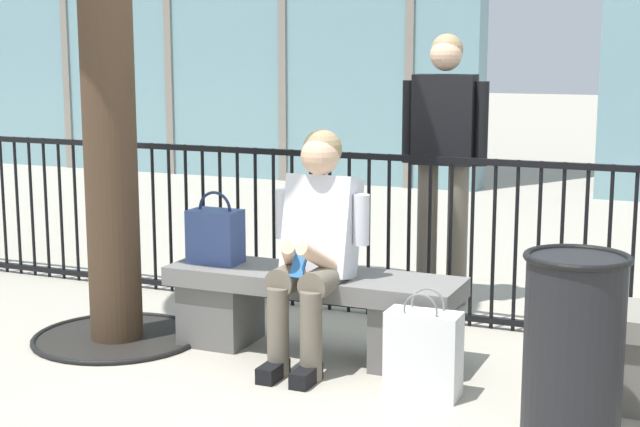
% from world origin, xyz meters
% --- Properties ---
extents(ground_plane, '(60.00, 60.00, 0.00)m').
position_xyz_m(ground_plane, '(0.00, 0.00, 0.00)').
color(ground_plane, '#A8A091').
extents(stone_bench, '(1.60, 0.44, 0.45)m').
position_xyz_m(stone_bench, '(0.00, 0.00, 0.27)').
color(stone_bench, slate).
rests_on(stone_bench, ground).
extents(seated_person_with_phone, '(0.52, 0.66, 1.21)m').
position_xyz_m(seated_person_with_phone, '(0.07, -0.13, 0.65)').
color(seated_person_with_phone, '#6B6051').
rests_on(seated_person_with_phone, ground).
extents(handbag_on_bench, '(0.28, 0.18, 0.40)m').
position_xyz_m(handbag_on_bench, '(-0.58, -0.01, 0.60)').
color(handbag_on_bench, '#33477F').
rests_on(handbag_on_bench, stone_bench).
extents(shopping_bag, '(0.35, 0.17, 0.51)m').
position_xyz_m(shopping_bag, '(0.73, -0.37, 0.21)').
color(shopping_bag, white).
rests_on(shopping_bag, ground).
extents(bystander_at_railing, '(0.55, 0.27, 1.71)m').
position_xyz_m(bystander_at_railing, '(0.33, 1.29, 1.00)').
color(bystander_at_railing, '#6B6051').
rests_on(bystander_at_railing, ground).
extents(plaza_railing, '(9.27, 0.04, 1.00)m').
position_xyz_m(plaza_railing, '(0.00, 0.85, 0.51)').
color(plaza_railing, black).
rests_on(plaza_railing, ground).
extents(trash_can, '(0.43, 0.43, 0.82)m').
position_xyz_m(trash_can, '(1.46, -0.69, 0.42)').
color(trash_can, black).
rests_on(trash_can, ground).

